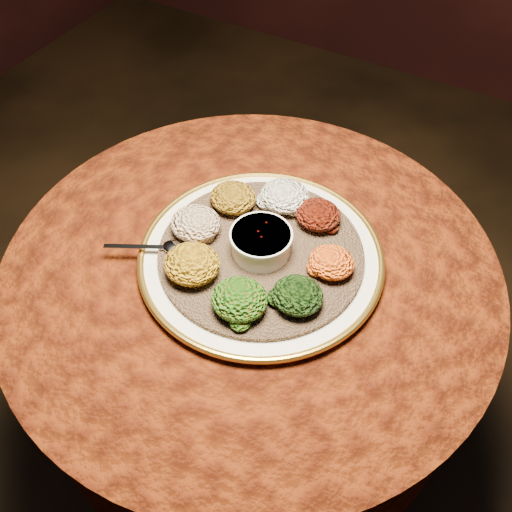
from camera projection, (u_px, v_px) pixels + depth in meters
The scene contains 13 objects.
table at pixel (251, 317), 1.23m from camera, with size 0.96×0.96×0.73m.
platter at pixel (261, 257), 1.09m from camera, with size 0.56×0.56×0.02m.
injera at pixel (261, 253), 1.08m from camera, with size 0.39×0.39×0.01m, color brown.
stew_bowl at pixel (261, 241), 1.05m from camera, with size 0.12×0.12×0.05m.
spoon at pixel (168, 247), 1.08m from camera, with size 0.14×0.08×0.01m.
portion_ayib at pixel (285, 196), 1.14m from camera, with size 0.10×0.09×0.05m, color white.
portion_kitfo at pixel (318, 215), 1.11m from camera, with size 0.09×0.08×0.04m, color black.
portion_tikil at pixel (331, 262), 1.03m from camera, with size 0.08×0.08×0.04m, color #AC610E.
portion_gomen at pixel (297, 295), 0.98m from camera, with size 0.09×0.09×0.04m, color black.
portion_mixveg at pixel (239, 299), 0.97m from camera, with size 0.10×0.09×0.05m, color #A42A0A.
portion_kik at pixel (192, 264), 1.02m from camera, with size 0.10×0.10×0.05m, color #B68710.
portion_timatim at pixel (196, 223), 1.09m from camera, with size 0.10×0.09×0.05m, color maroon.
portion_shiro at pixel (233, 198), 1.14m from camera, with size 0.09×0.09×0.05m, color #875F10.
Camera 1 is at (0.35, -0.61, 1.57)m, focal length 40.00 mm.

